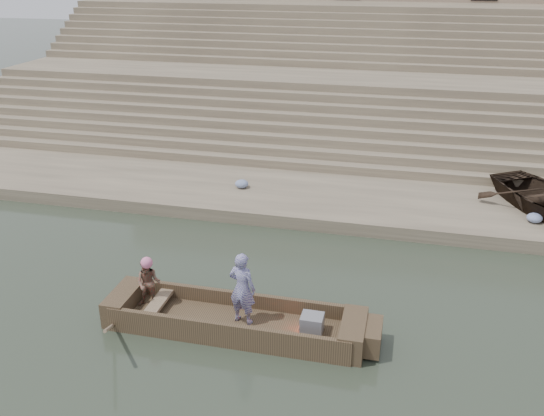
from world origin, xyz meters
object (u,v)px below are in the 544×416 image
at_px(standing_man, 242,288).
at_px(rowing_man, 149,283).
at_px(main_rowboat, 234,325).
at_px(television, 311,324).

xyz_separation_m(standing_man, rowing_man, (-2.19, 0.11, -0.24)).
height_order(main_rowboat, television, television).
xyz_separation_m(rowing_man, television, (3.68, -0.15, -0.37)).
bearing_deg(standing_man, rowing_man, 8.98).
bearing_deg(main_rowboat, standing_man, 11.05).
relative_size(standing_man, television, 3.56).
xyz_separation_m(main_rowboat, standing_man, (0.20, 0.04, 0.93)).
distance_m(main_rowboat, standing_man, 0.95).
bearing_deg(rowing_man, main_rowboat, -13.01).
bearing_deg(main_rowboat, television, 0.00).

